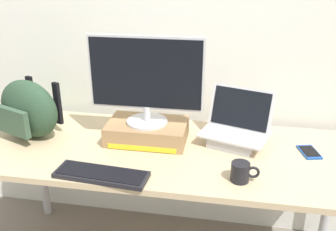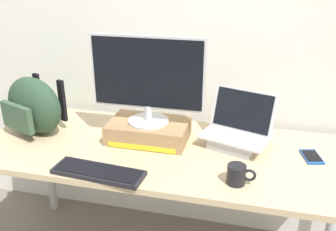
{
  "view_description": "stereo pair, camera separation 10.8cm",
  "coord_description": "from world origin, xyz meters",
  "px_view_note": "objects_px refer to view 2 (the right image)",
  "views": [
    {
      "loc": [
        0.28,
        -1.6,
        1.62
      ],
      "look_at": [
        0.0,
        0.0,
        0.92
      ],
      "focal_mm": 39.78,
      "sensor_mm": 36.0,
      "label": 1
    },
    {
      "loc": [
        0.39,
        -1.58,
        1.62
      ],
      "look_at": [
        0.0,
        0.0,
        0.92
      ],
      "focal_mm": 39.78,
      "sensor_mm": 36.0,
      "label": 2
    }
  ],
  "objects_px": {
    "external_keyboard": "(98,172)",
    "toner_box_yellow": "(149,131)",
    "desktop_monitor": "(147,79)",
    "coffee_mug": "(237,175)",
    "plush_toy": "(57,106)",
    "messenger_backpack": "(34,106)",
    "open_laptop": "(237,135)",
    "cell_phone": "(312,157)"
  },
  "relations": [
    {
      "from": "external_keyboard",
      "to": "cell_phone",
      "type": "relative_size",
      "value": 2.82
    },
    {
      "from": "plush_toy",
      "to": "open_laptop",
      "type": "bearing_deg",
      "value": -7.89
    },
    {
      "from": "external_keyboard",
      "to": "plush_toy",
      "type": "bearing_deg",
      "value": 136.48
    },
    {
      "from": "messenger_backpack",
      "to": "coffee_mug",
      "type": "bearing_deg",
      "value": 8.61
    },
    {
      "from": "plush_toy",
      "to": "messenger_backpack",
      "type": "bearing_deg",
      "value": -87.92
    },
    {
      "from": "desktop_monitor",
      "to": "open_laptop",
      "type": "relative_size",
      "value": 1.52
    },
    {
      "from": "open_laptop",
      "to": "plush_toy",
      "type": "distance_m",
      "value": 1.08
    },
    {
      "from": "desktop_monitor",
      "to": "coffee_mug",
      "type": "bearing_deg",
      "value": -33.04
    },
    {
      "from": "open_laptop",
      "to": "coffee_mug",
      "type": "bearing_deg",
      "value": -67.45
    },
    {
      "from": "toner_box_yellow",
      "to": "coffee_mug",
      "type": "distance_m",
      "value": 0.56
    },
    {
      "from": "toner_box_yellow",
      "to": "messenger_backpack",
      "type": "relative_size",
      "value": 0.98
    },
    {
      "from": "external_keyboard",
      "to": "cell_phone",
      "type": "height_order",
      "value": "external_keyboard"
    },
    {
      "from": "toner_box_yellow",
      "to": "external_keyboard",
      "type": "height_order",
      "value": "toner_box_yellow"
    },
    {
      "from": "toner_box_yellow",
      "to": "cell_phone",
      "type": "xyz_separation_m",
      "value": [
        0.8,
        -0.0,
        -0.04
      ]
    },
    {
      "from": "desktop_monitor",
      "to": "cell_phone",
      "type": "xyz_separation_m",
      "value": [
        0.8,
        -0.0,
        -0.32
      ]
    },
    {
      "from": "coffee_mug",
      "to": "cell_phone",
      "type": "bearing_deg",
      "value": 42.42
    },
    {
      "from": "cell_phone",
      "to": "plush_toy",
      "type": "xyz_separation_m",
      "value": [
        -1.43,
        0.19,
        0.05
      ]
    },
    {
      "from": "toner_box_yellow",
      "to": "plush_toy",
      "type": "bearing_deg",
      "value": 163.46
    },
    {
      "from": "desktop_monitor",
      "to": "external_keyboard",
      "type": "relative_size",
      "value": 1.37
    },
    {
      "from": "desktop_monitor",
      "to": "plush_toy",
      "type": "bearing_deg",
      "value": 162.96
    },
    {
      "from": "external_keyboard",
      "to": "toner_box_yellow",
      "type": "bearing_deg",
      "value": 77.21
    },
    {
      "from": "open_laptop",
      "to": "messenger_backpack",
      "type": "distance_m",
      "value": 1.07
    },
    {
      "from": "plush_toy",
      "to": "external_keyboard",
      "type": "bearing_deg",
      "value": -48.11
    },
    {
      "from": "desktop_monitor",
      "to": "external_keyboard",
      "type": "xyz_separation_m",
      "value": [
        -0.12,
        -0.38,
        -0.32
      ]
    },
    {
      "from": "toner_box_yellow",
      "to": "desktop_monitor",
      "type": "relative_size",
      "value": 0.71
    },
    {
      "from": "desktop_monitor",
      "to": "messenger_backpack",
      "type": "xyz_separation_m",
      "value": [
        -0.61,
        -0.06,
        -0.18
      ]
    },
    {
      "from": "open_laptop",
      "to": "cell_phone",
      "type": "distance_m",
      "value": 0.36
    },
    {
      "from": "desktop_monitor",
      "to": "messenger_backpack",
      "type": "height_order",
      "value": "desktop_monitor"
    },
    {
      "from": "toner_box_yellow",
      "to": "plush_toy",
      "type": "distance_m",
      "value": 0.65
    },
    {
      "from": "toner_box_yellow",
      "to": "desktop_monitor",
      "type": "xyz_separation_m",
      "value": [
        0.0,
        -0.0,
        0.28
      ]
    },
    {
      "from": "desktop_monitor",
      "to": "coffee_mug",
      "type": "relative_size",
      "value": 4.69
    },
    {
      "from": "messenger_backpack",
      "to": "plush_toy",
      "type": "distance_m",
      "value": 0.26
    },
    {
      "from": "messenger_backpack",
      "to": "coffee_mug",
      "type": "distance_m",
      "value": 1.12
    },
    {
      "from": "desktop_monitor",
      "to": "cell_phone",
      "type": "height_order",
      "value": "desktop_monitor"
    },
    {
      "from": "coffee_mug",
      "to": "plush_toy",
      "type": "distance_m",
      "value": 1.2
    },
    {
      "from": "desktop_monitor",
      "to": "messenger_backpack",
      "type": "bearing_deg",
      "value": -175.2
    },
    {
      "from": "desktop_monitor",
      "to": "open_laptop",
      "type": "height_order",
      "value": "desktop_monitor"
    },
    {
      "from": "toner_box_yellow",
      "to": "open_laptop",
      "type": "distance_m",
      "value": 0.45
    },
    {
      "from": "coffee_mug",
      "to": "toner_box_yellow",
      "type": "bearing_deg",
      "value": 147.26
    },
    {
      "from": "plush_toy",
      "to": "coffee_mug",
      "type": "bearing_deg",
      "value": -24.06
    },
    {
      "from": "open_laptop",
      "to": "cell_phone",
      "type": "bearing_deg",
      "value": 11.51
    },
    {
      "from": "external_keyboard",
      "to": "coffee_mug",
      "type": "height_order",
      "value": "coffee_mug"
    }
  ]
}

